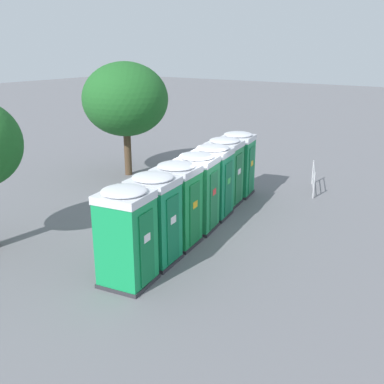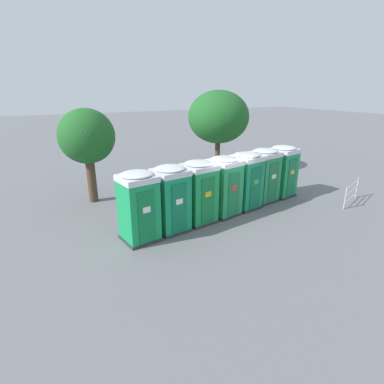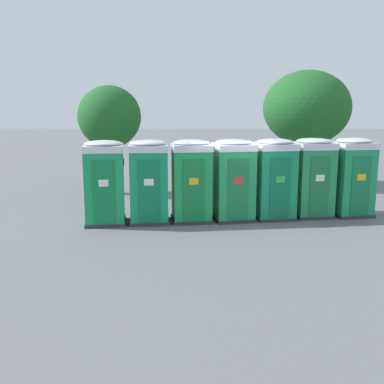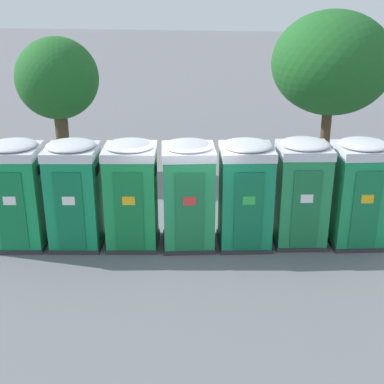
% 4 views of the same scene
% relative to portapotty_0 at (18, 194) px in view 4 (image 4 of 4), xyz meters
% --- Properties ---
extents(ground_plane, '(120.00, 120.00, 0.00)m').
position_rel_portapotty_0_xyz_m(ground_plane, '(3.88, 0.84, -1.28)').
color(ground_plane, slate).
extents(portapotty_0, '(1.37, 1.37, 2.54)m').
position_rel_portapotty_0_xyz_m(portapotty_0, '(0.00, 0.00, 0.00)').
color(portapotty_0, '#2D2D33').
rests_on(portapotty_0, ground).
extents(portapotty_1, '(1.33, 1.35, 2.54)m').
position_rel_portapotty_0_xyz_m(portapotty_1, '(1.31, 0.19, 0.00)').
color(portapotty_1, '#2D2D33').
rests_on(portapotty_1, ground).
extents(portapotty_2, '(1.36, 1.36, 2.54)m').
position_rel_portapotty_0_xyz_m(portapotty_2, '(2.61, 0.38, -0.00)').
color(portapotty_2, '#2D2D33').
rests_on(portapotty_2, ground).
extents(portapotty_3, '(1.42, 1.41, 2.54)m').
position_rel_portapotty_0_xyz_m(portapotty_3, '(3.93, 0.55, -0.00)').
color(portapotty_3, '#2D2D33').
rests_on(portapotty_3, ground).
extents(portapotty_4, '(1.41, 1.40, 2.54)m').
position_rel_portapotty_0_xyz_m(portapotty_4, '(5.23, 0.77, -0.00)').
color(portapotty_4, '#2D2D33').
rests_on(portapotty_4, ground).
extents(portapotty_5, '(1.36, 1.37, 2.54)m').
position_rel_portapotty_0_xyz_m(portapotty_5, '(6.52, 1.07, 0.00)').
color(portapotty_5, '#2D2D33').
rests_on(portapotty_5, ground).
extents(portapotty_6, '(1.41, 1.41, 2.54)m').
position_rel_portapotty_0_xyz_m(portapotty_6, '(7.83, 1.23, 0.00)').
color(portapotty_6, '#2D2D33').
rests_on(portapotty_6, ground).
extents(street_tree_0, '(3.81, 3.81, 5.10)m').
position_rel_portapotty_0_xyz_m(street_tree_0, '(7.56, 6.83, 2.18)').
color(street_tree_0, '#4C3826').
rests_on(street_tree_0, ground).
extents(street_tree_1, '(2.52, 2.52, 4.37)m').
position_rel_portapotty_0_xyz_m(street_tree_1, '(-0.75, 4.80, 1.80)').
color(street_tree_1, '#4C3826').
rests_on(street_tree_1, ground).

